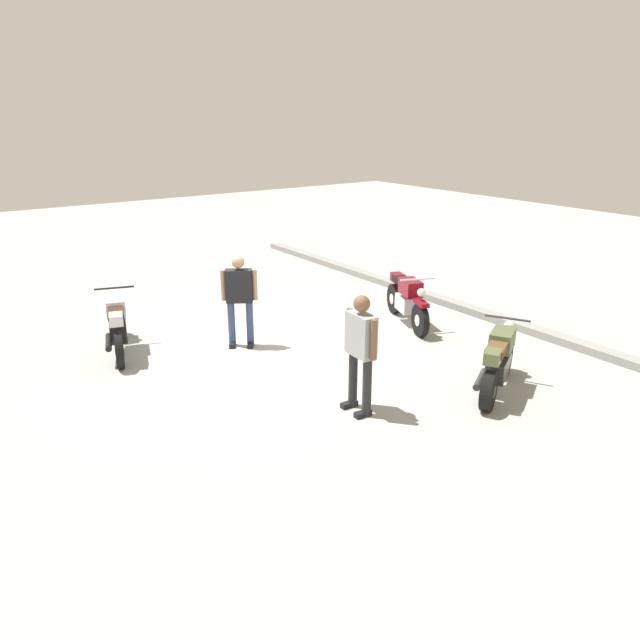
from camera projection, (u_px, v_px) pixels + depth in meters
name	position (u px, v px, depth m)	size (l,w,h in m)	color
ground_plane	(260.00, 342.00, 11.33)	(40.00, 40.00, 0.00)	#9E9E99
curb_edge	(433.00, 297.00, 13.83)	(14.00, 0.30, 0.15)	gray
motorcycle_silver_cruiser	(118.00, 325.00, 10.71)	(2.03, 0.91, 1.09)	black
motorcycle_maroon_cruiser	(407.00, 299.00, 12.17)	(1.98, 1.00, 1.09)	black
motorcycle_olive_vintage	(498.00, 362.00, 9.20)	(1.08, 1.79, 1.07)	black
person_in_gray_shirt	(361.00, 346.00, 8.42)	(0.67, 0.33, 1.75)	#262628
person_in_black_shirt	(239.00, 295.00, 10.88)	(0.50, 0.60, 1.71)	#384772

